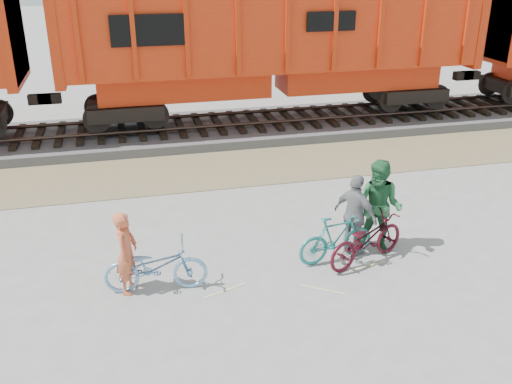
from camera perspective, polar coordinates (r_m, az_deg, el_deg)
ground at (r=11.74m, az=0.95°, el=-7.14°), size 120.00×120.00×0.00m
gravel_strip at (r=16.60m, az=-3.87°, el=2.27°), size 120.00×3.00×0.02m
ballast_bed at (r=19.83m, az=-5.70°, el=6.16°), size 120.00×4.00×0.30m
track at (r=19.74m, az=-5.73°, el=7.06°), size 120.00×2.60×0.24m
hopper_car_center at (r=19.72m, az=1.79°, el=14.69°), size 14.00×3.13×4.65m
bicycle_blue at (r=10.81m, az=-10.00°, el=-7.34°), size 1.97×0.85×1.01m
bicycle_teal at (r=11.73m, az=8.02°, el=-4.61°), size 1.73×0.74×1.01m
bicycle_maroon at (r=11.77m, az=10.99°, el=-4.66°), size 2.08×1.39×1.03m
person_solo at (r=10.75m, az=-12.83°, el=-5.93°), size 0.56×0.68×1.61m
person_man at (r=12.05m, az=12.23°, el=-1.48°), size 1.23×1.22×2.01m
person_woman at (r=11.89m, az=9.90°, el=-2.31°), size 0.90×1.10×1.76m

